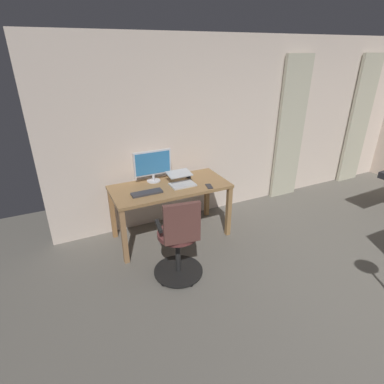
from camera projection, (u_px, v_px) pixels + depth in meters
The scene contains 10 objects.
back_room_partition at pixel (254, 125), 4.76m from camera, with size 6.24×0.10×2.55m, color beige.
curtain_left_panel at pixel (359, 121), 5.61m from camera, with size 0.48×0.06×2.29m, color #BAB8A0.
curtain_right_panel at pixel (290, 130), 4.98m from camera, with size 0.51×0.06×2.29m, color #BAB8A0.
desk at pixel (170, 192), 3.97m from camera, with size 1.51×0.70×0.76m.
office_chair at pixel (179, 242), 3.28m from camera, with size 0.56×0.56×1.00m.
computer_monitor at pixel (153, 164), 3.97m from camera, with size 0.50×0.18×0.42m.
computer_keyboard at pixel (147, 193), 3.70m from camera, with size 0.38×0.13×0.02m, color #333338.
laptop at pixel (181, 180), 3.95m from camera, with size 0.32×0.32×0.14m.
computer_mouse at pixel (189, 177), 4.16m from camera, with size 0.06×0.10×0.04m, color #232328.
cell_phone_face_up at pixel (209, 186), 3.90m from camera, with size 0.07×0.14×0.01m, color #232328.
Camera 1 is at (2.92, 0.85, 2.35)m, focal length 28.61 mm.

